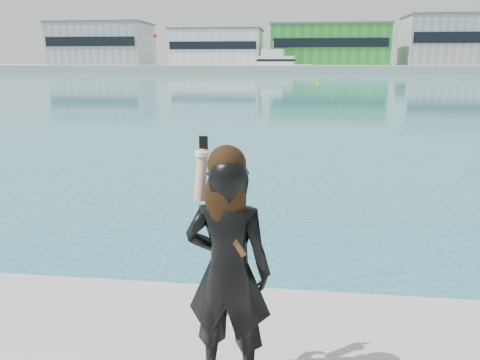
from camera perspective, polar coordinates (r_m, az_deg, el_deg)
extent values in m
cube|color=#9E9E99|center=(133.56, 7.00, 13.34)|extent=(320.00, 40.00, 2.00)
cube|color=gray|center=(142.78, -16.47, 15.55)|extent=(26.00, 16.00, 11.00)
cube|color=black|center=(135.37, -17.87, 15.78)|extent=(24.70, 0.20, 2.42)
cube|color=#59595B|center=(143.07, -16.64, 17.84)|extent=(26.52, 16.32, 0.50)
cube|color=silver|center=(133.47, -2.79, 15.79)|extent=(24.00, 15.00, 9.00)
cube|color=black|center=(126.00, -3.39, 16.07)|extent=(22.80, 0.20, 1.98)
cube|color=#59595B|center=(133.67, -2.81, 17.82)|extent=(24.48, 15.30, 0.50)
cube|color=#228B2D|center=(131.82, 10.69, 15.80)|extent=(30.00, 16.00, 10.00)
cube|color=black|center=(123.75, 10.94, 16.13)|extent=(28.50, 0.20, 2.20)
cube|color=#59595B|center=(132.08, 10.80, 18.07)|extent=(30.60, 16.32, 0.50)
cube|color=gray|center=(137.47, 24.63, 15.14)|extent=(25.00, 15.00, 12.00)
cube|color=black|center=(130.24, 25.66, 15.41)|extent=(23.75, 0.20, 2.64)
cube|color=#59595B|center=(137.83, 24.91, 17.72)|extent=(25.50, 15.30, 0.50)
cylinder|color=silver|center=(130.34, -10.53, 15.39)|extent=(0.16, 0.16, 8.00)
cube|color=red|center=(130.29, -10.34, 16.89)|extent=(1.20, 0.04, 0.80)
cylinder|color=silver|center=(126.44, 17.43, 15.02)|extent=(0.16, 0.16, 8.00)
cube|color=red|center=(126.67, 17.83, 16.54)|extent=(1.20, 0.04, 0.80)
cube|color=silver|center=(120.22, 4.91, 13.34)|extent=(17.00, 6.92, 2.20)
cube|color=silver|center=(120.37, 4.48, 14.35)|extent=(9.63, 5.14, 2.02)
cube|color=silver|center=(120.56, 4.06, 15.23)|extent=(5.90, 3.88, 1.65)
cube|color=black|center=(120.37, 4.48, 14.35)|extent=(9.83, 5.26, 0.55)
cylinder|color=silver|center=(120.60, 4.07, 16.06)|extent=(0.15, 0.15, 1.83)
sphere|color=#FEFF0D|center=(74.17, 9.50, 11.74)|extent=(0.50, 0.50, 0.50)
sphere|color=#FEFF0D|center=(95.05, -4.55, 12.42)|extent=(0.50, 0.50, 0.50)
imported|color=black|center=(3.45, -1.44, -11.22)|extent=(0.66, 0.47, 1.73)
sphere|color=black|center=(3.16, -1.61, 1.92)|extent=(0.27, 0.27, 0.27)
ellipsoid|color=black|center=(3.17, -1.79, -2.14)|extent=(0.29, 0.15, 0.46)
cylinder|color=tan|center=(3.36, -4.78, 0.59)|extent=(0.10, 0.21, 0.37)
cylinder|color=white|center=(3.36, -4.64, 3.23)|extent=(0.10, 0.10, 0.03)
cube|color=black|center=(3.39, -4.47, 4.31)|extent=(0.06, 0.02, 0.13)
cube|color=#4C2D14|center=(3.23, -1.30, -6.37)|extent=(0.24, 0.04, 0.35)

